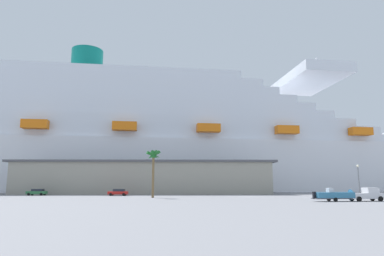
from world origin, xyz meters
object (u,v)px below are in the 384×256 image
at_px(pickup_truck, 367,195).
at_px(palm_tree, 153,159).
at_px(cruise_ship, 157,144).
at_px(parked_car_red_hatchback, 118,192).
at_px(small_boat_on_trailer, 338,195).
at_px(street_lamp, 358,175).
at_px(parked_car_green_wagon, 37,192).

distance_m(pickup_truck, palm_tree, 39.92).
distance_m(cruise_ship, pickup_truck, 86.39).
bearing_deg(parked_car_red_hatchback, small_boat_on_trailer, -39.88).
bearing_deg(parked_car_red_hatchback, street_lamp, -13.20).
distance_m(small_boat_on_trailer, parked_car_green_wagon, 68.32).
height_order(street_lamp, parked_car_red_hatchback, street_lamp).
distance_m(cruise_ship, parked_car_green_wagon, 54.29).
xyz_separation_m(pickup_truck, street_lamp, (10.88, 18.92, 3.64)).
height_order(cruise_ship, parked_car_red_hatchback, cruise_ship).
bearing_deg(palm_tree, cruise_ship, 88.45).
relative_size(cruise_ship, street_lamp, 34.26).
height_order(pickup_truck, street_lamp, street_lamp).
bearing_deg(pickup_truck, street_lamp, 60.11).
xyz_separation_m(small_boat_on_trailer, palm_tree, (-29.70, 18.53, 6.94)).
height_order(palm_tree, parked_car_green_wagon, palm_tree).
xyz_separation_m(pickup_truck, parked_car_green_wagon, (-63.04, 36.01, -0.21)).
bearing_deg(street_lamp, palm_tree, -179.36).
distance_m(parked_car_red_hatchback, parked_car_green_wagon, 20.59).
xyz_separation_m(cruise_ship, parked_car_green_wagon, (-29.90, -41.95, -17.14)).
distance_m(palm_tree, street_lamp, 45.75).
bearing_deg(pickup_truck, palm_tree, 152.09).
xyz_separation_m(cruise_ship, small_boat_on_trailer, (28.09, -78.08, -17.01)).
height_order(pickup_truck, parked_car_green_wagon, pickup_truck).
xyz_separation_m(pickup_truck, small_boat_on_trailer, (-5.05, -0.12, -0.09)).
bearing_deg(cruise_ship, palm_tree, -91.55).
bearing_deg(palm_tree, small_boat_on_trailer, -31.95).
bearing_deg(cruise_ship, pickup_truck, -66.97).
distance_m(cruise_ship, street_lamp, 74.83).
bearing_deg(pickup_truck, small_boat_on_trailer, -178.66).
bearing_deg(palm_tree, pickup_truck, -27.91).
bearing_deg(cruise_ship, parked_car_green_wagon, -125.48).
bearing_deg(pickup_truck, cruise_ship, 113.03).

